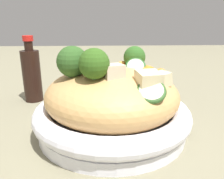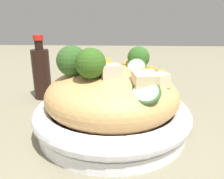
# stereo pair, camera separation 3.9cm
# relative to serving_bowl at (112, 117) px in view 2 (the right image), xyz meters

# --- Properties ---
(ground_plane) EXTENTS (3.00, 3.00, 0.00)m
(ground_plane) POSITION_rel_serving_bowl_xyz_m (0.00, 0.00, -0.03)
(ground_plane) COLOR #7B765C
(serving_bowl) EXTENTS (0.28, 0.28, 0.05)m
(serving_bowl) POSITION_rel_serving_bowl_xyz_m (0.00, 0.00, 0.00)
(serving_bowl) COLOR white
(serving_bowl) RESTS_ON ground_plane
(noodle_heap) EXTENTS (0.23, 0.23, 0.10)m
(noodle_heap) POSITION_rel_serving_bowl_xyz_m (-0.00, -0.00, 0.04)
(noodle_heap) COLOR tan
(noodle_heap) RESTS_ON serving_bowl
(broccoli_florets) EXTENTS (0.17, 0.18, 0.07)m
(broccoli_florets) POSITION_rel_serving_bowl_xyz_m (0.02, 0.00, 0.10)
(broccoli_florets) COLOR #96B97B
(broccoli_florets) RESTS_ON serving_bowl
(carrot_coins) EXTENTS (0.14, 0.14, 0.04)m
(carrot_coins) POSITION_rel_serving_bowl_xyz_m (-0.03, -0.02, 0.09)
(carrot_coins) COLOR orange
(carrot_coins) RESTS_ON serving_bowl
(zucchini_slices) EXTENTS (0.15, 0.16, 0.05)m
(zucchini_slices) POSITION_rel_serving_bowl_xyz_m (-0.01, 0.02, 0.08)
(zucchini_slices) COLOR beige
(zucchini_slices) RESTS_ON serving_bowl
(chicken_chunks) EXTENTS (0.16, 0.10, 0.04)m
(chicken_chunks) POSITION_rel_serving_bowl_xyz_m (-0.01, 0.03, 0.09)
(chicken_chunks) COLOR beige
(chicken_chunks) RESTS_ON serving_bowl
(soy_sauce_bottle) EXTENTS (0.04, 0.04, 0.16)m
(soy_sauce_bottle) POSITION_rel_serving_bowl_xyz_m (0.19, -0.17, 0.04)
(soy_sauce_bottle) COLOR black
(soy_sauce_bottle) RESTS_ON ground_plane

